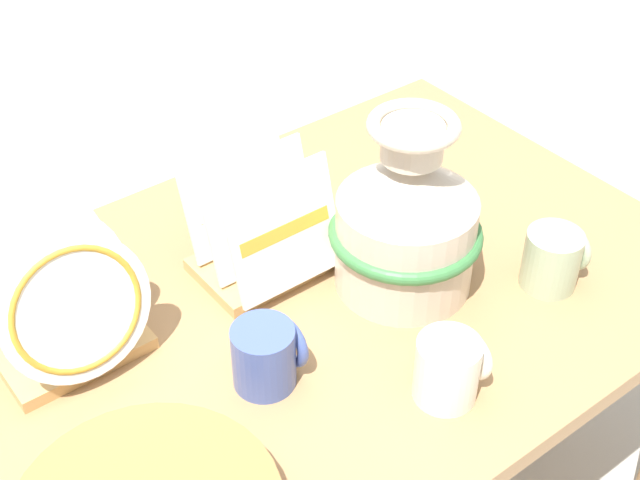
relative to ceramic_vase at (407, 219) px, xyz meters
name	(u,v)px	position (x,y,z in m)	size (l,w,h in m)	color
display_table	(320,321)	(-0.13, 0.06, -0.20)	(1.28, 0.88, 0.65)	#9E754C
ceramic_vase	(407,219)	(0.00, 0.00, 0.00)	(0.25, 0.25, 0.32)	beige
dish_rack_round_plates	(64,310)	(-0.52, 0.18, -0.04)	(0.23, 0.21, 0.25)	tan
dish_rack_square_plates	(261,235)	(-0.17, 0.17, -0.06)	(0.22, 0.20, 0.22)	tan
mug_sage_glaze	(554,258)	(0.20, -0.15, -0.08)	(0.10, 0.10, 0.10)	#9EB28E
mug_cream_glaze	(450,368)	(-0.11, -0.23, -0.08)	(0.10, 0.10, 0.10)	silver
mug_cobalt_glaze	(267,355)	(-0.31, -0.04, -0.08)	(0.10, 0.10, 0.10)	#42569E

